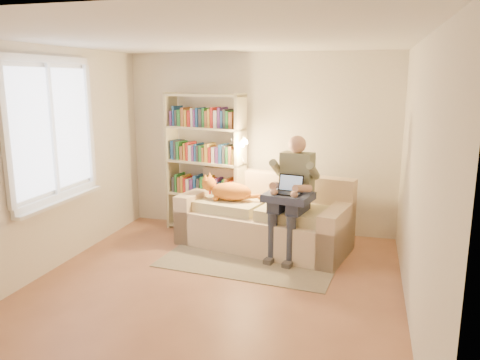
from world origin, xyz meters
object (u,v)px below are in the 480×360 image
(bookshelf, at_px, (205,157))
(person, at_px, (293,189))
(sofa, at_px, (265,221))
(laptop, at_px, (290,189))
(cat, at_px, (224,190))

(bookshelf, bearing_deg, person, -11.85)
(person, relative_size, bookshelf, 0.75)
(sofa, relative_size, bookshelf, 1.18)
(person, relative_size, laptop, 4.18)
(person, bearing_deg, bookshelf, 168.15)
(sofa, distance_m, bookshelf, 1.30)
(laptop, bearing_deg, cat, 171.66)
(person, height_order, cat, person)
(bookshelf, bearing_deg, cat, -31.17)
(sofa, distance_m, person, 0.71)
(sofa, xyz_separation_m, person, (0.41, -0.25, 0.53))
(cat, relative_size, bookshelf, 0.42)
(person, height_order, laptop, person)
(sofa, xyz_separation_m, bookshelf, (-0.97, 0.36, 0.78))
(sofa, height_order, cat, sofa)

